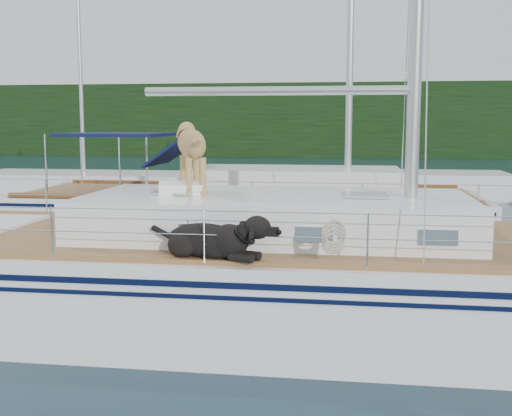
# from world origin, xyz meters

# --- Properties ---
(ground) EXTENTS (120.00, 120.00, 0.00)m
(ground) POSITION_xyz_m (0.00, 0.00, 0.00)
(ground) COLOR black
(ground) RESTS_ON ground
(tree_line) EXTENTS (90.00, 3.00, 6.00)m
(tree_line) POSITION_xyz_m (0.00, 45.00, 3.00)
(tree_line) COLOR black
(tree_line) RESTS_ON ground
(shore_bank) EXTENTS (92.00, 1.00, 1.20)m
(shore_bank) POSITION_xyz_m (0.00, 46.20, 0.60)
(shore_bank) COLOR #595147
(shore_bank) RESTS_ON ground
(main_sailboat) EXTENTS (12.00, 3.88, 14.01)m
(main_sailboat) POSITION_xyz_m (0.09, -0.00, 0.68)
(main_sailboat) COLOR white
(main_sailboat) RESTS_ON ground
(neighbor_sailboat) EXTENTS (11.00, 3.50, 13.30)m
(neighbor_sailboat) POSITION_xyz_m (-0.54, 6.50, 0.63)
(neighbor_sailboat) COLOR white
(neighbor_sailboat) RESTS_ON ground
(bg_boat_west) EXTENTS (8.00, 3.00, 11.65)m
(bg_boat_west) POSITION_xyz_m (-8.00, 14.00, 0.45)
(bg_boat_west) COLOR white
(bg_boat_west) RESTS_ON ground
(bg_boat_center) EXTENTS (7.20, 3.00, 11.65)m
(bg_boat_center) POSITION_xyz_m (4.00, 16.00, 0.45)
(bg_boat_center) COLOR white
(bg_boat_center) RESTS_ON ground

